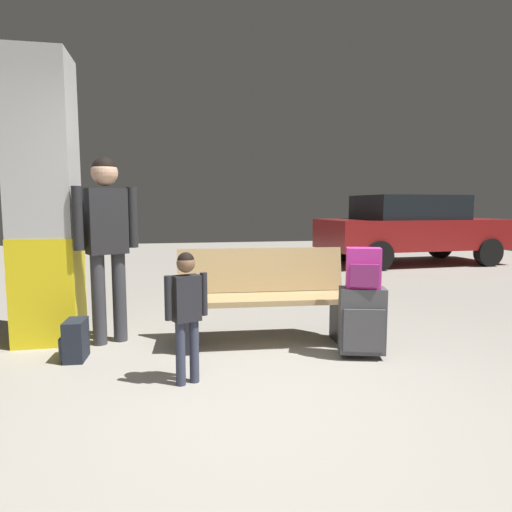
# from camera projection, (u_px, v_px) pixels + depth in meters

# --- Properties ---
(ground_plane) EXTENTS (18.00, 18.00, 0.10)m
(ground_plane) POSITION_uv_depth(u_px,v_px,m) (209.00, 296.00, 6.66)
(ground_plane) COLOR gray
(structural_pillar) EXTENTS (0.57, 0.57, 2.67)m
(structural_pillar) POSITION_uv_depth(u_px,v_px,m) (45.00, 202.00, 4.19)
(structural_pillar) COLOR yellow
(structural_pillar) RESTS_ON ground_plane
(bench) EXTENTS (1.63, 0.62, 0.89)m
(bench) POSITION_uv_depth(u_px,v_px,m) (263.00, 297.00, 4.19)
(bench) COLOR tan
(bench) RESTS_ON ground_plane
(suitcase) EXTENTS (0.42, 0.31, 0.60)m
(suitcase) POSITION_uv_depth(u_px,v_px,m) (362.00, 321.00, 3.80)
(suitcase) COLOR #4C4C51
(suitcase) RESTS_ON ground_plane
(backpack_bright) EXTENTS (0.32, 0.26, 0.34)m
(backpack_bright) POSITION_uv_depth(u_px,v_px,m) (363.00, 268.00, 3.75)
(backpack_bright) COLOR #D833A5
(backpack_bright) RESTS_ON suitcase
(child) EXTENTS (0.31, 0.19, 0.97)m
(child) POSITION_uv_depth(u_px,v_px,m) (186.00, 304.00, 3.21)
(child) COLOR #33384C
(child) RESTS_ON ground_plane
(adult) EXTENTS (0.55, 0.33, 1.74)m
(adult) POSITION_uv_depth(u_px,v_px,m) (107.00, 230.00, 4.13)
(adult) COLOR #38383D
(adult) RESTS_ON ground_plane
(backpack_dark_floor) EXTENTS (0.20, 0.29, 0.34)m
(backpack_dark_floor) POSITION_uv_depth(u_px,v_px,m) (75.00, 340.00, 3.76)
(backpack_dark_floor) COLOR #1E232D
(backpack_dark_floor) RESTS_ON ground_plane
(parked_car_side) EXTENTS (4.19, 1.98, 1.51)m
(parked_car_side) POSITION_uv_depth(u_px,v_px,m) (412.00, 228.00, 9.90)
(parked_car_side) COLOR maroon
(parked_car_side) RESTS_ON ground_plane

